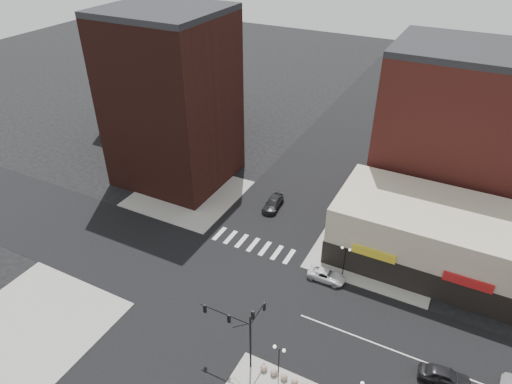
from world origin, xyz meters
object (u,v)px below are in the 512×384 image
at_px(street_lamp_ne, 345,254).
at_px(street_lamp_se_a, 279,355).
at_px(dark_sedan_north, 273,203).
at_px(traffic_signal, 243,325).
at_px(dark_sedan_east, 445,376).
at_px(white_suv, 327,275).

bearing_deg(street_lamp_ne, street_lamp_se_a, -93.58).
bearing_deg(street_lamp_se_a, dark_sedan_north, 116.45).
bearing_deg(street_lamp_ne, traffic_signal, -106.75).
relative_size(traffic_signal, dark_sedan_east, 1.67).
xyz_separation_m(traffic_signal, street_lamp_se_a, (3.76, -0.17, -1.67)).
xyz_separation_m(traffic_signal, dark_sedan_north, (-8.70, 24.88, -4.24)).
relative_size(street_lamp_se_a, dark_sedan_east, 0.89).
xyz_separation_m(street_lamp_ne, dark_sedan_north, (-13.46, 9.05, -2.57)).
distance_m(street_lamp_se_a, white_suv, 14.75).
bearing_deg(dark_sedan_north, dark_sedan_east, -40.01).
height_order(white_suv, dark_sedan_east, dark_sedan_east).
bearing_deg(dark_sedan_east, street_lamp_ne, 46.92).
bearing_deg(traffic_signal, white_suv, 77.17).
height_order(street_lamp_se_a, dark_sedan_north, street_lamp_se_a).
bearing_deg(white_suv, dark_sedan_east, -119.48).
relative_size(street_lamp_se_a, dark_sedan_north, 0.84).
bearing_deg(street_lamp_se_a, dark_sedan_east, 25.75).
distance_m(street_lamp_se_a, street_lamp_ne, 16.03).
relative_size(street_lamp_se_a, white_suv, 0.94).
bearing_deg(dark_sedan_east, street_lamp_se_a, 108.84).
bearing_deg(white_suv, street_lamp_se_a, -178.72).
bearing_deg(dark_sedan_north, street_lamp_se_a, -68.53).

